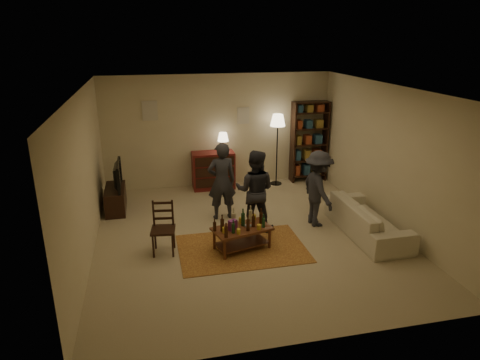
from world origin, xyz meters
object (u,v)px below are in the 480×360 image
object	(u,v)px
person_left	(222,181)
person_right	(255,190)
person_by_sofa	(318,189)
dresser	(214,169)
coffee_table	(241,229)
bookshelf	(309,141)
tv_stand	(115,193)
sofa	(367,219)
floor_lamp	(278,125)
dining_chair	(163,226)

from	to	relation	value
person_left	person_right	world-z (taller)	person_left
person_left	person_by_sofa	world-z (taller)	person_left
dresser	person_by_sofa	size ratio (longest dim) A/B	0.91
coffee_table	person_left	world-z (taller)	person_left
coffee_table	person_right	xyz separation A→B (m)	(0.43, 0.76, 0.41)
bookshelf	tv_stand	bearing A→B (deg)	-168.20
coffee_table	person_by_sofa	distance (m)	1.84
dresser	person_left	world-z (taller)	person_left
tv_stand	sofa	xyz separation A→B (m)	(4.64, -2.20, -0.08)
sofa	floor_lamp	bearing A→B (deg)	15.19
person_left	bookshelf	bearing A→B (deg)	-146.47
coffee_table	dresser	xyz separation A→B (m)	(0.04, 3.19, 0.10)
sofa	person_by_sofa	size ratio (longest dim) A/B	1.39
tv_stand	dresser	size ratio (longest dim) A/B	0.78
tv_stand	person_by_sofa	size ratio (longest dim) A/B	0.71
bookshelf	sofa	xyz separation A→B (m)	(-0.05, -3.18, -0.73)
bookshelf	sofa	size ratio (longest dim) A/B	0.97
coffee_table	tv_stand	xyz separation A→B (m)	(-2.21, 2.28, 0.01)
sofa	coffee_table	bearing A→B (deg)	91.90
tv_stand	floor_lamp	bearing A→B (deg)	12.56
tv_stand	dresser	bearing A→B (deg)	22.07
dining_chair	person_left	world-z (taller)	person_left
tv_stand	person_by_sofa	distance (m)	4.22
sofa	person_right	bearing A→B (deg)	71.21
floor_lamp	sofa	bearing A→B (deg)	-74.81
tv_stand	person_left	size ratio (longest dim) A/B	0.67
bookshelf	floor_lamp	bearing A→B (deg)	-171.54
dresser	floor_lamp	bearing A→B (deg)	-2.32
tv_stand	dresser	xyz separation A→B (m)	(2.25, 0.91, 0.09)
floor_lamp	person_left	xyz separation A→B (m)	(-1.69, -1.73, -0.71)
coffee_table	dining_chair	bearing A→B (deg)	170.81
dining_chair	bookshelf	bearing A→B (deg)	46.52
tv_stand	person_right	bearing A→B (deg)	-29.87
person_right	bookshelf	bearing A→B (deg)	-105.14
dresser	sofa	xyz separation A→B (m)	(2.39, -3.11, -0.17)
bookshelf	floor_lamp	xyz separation A→B (m)	(-0.87, -0.13, 0.46)
bookshelf	dining_chair	bearing A→B (deg)	-141.23
dresser	floor_lamp	size ratio (longest dim) A/B	0.77
bookshelf	sofa	world-z (taller)	bookshelf
person_left	floor_lamp	bearing A→B (deg)	-136.74
dresser	bookshelf	bearing A→B (deg)	1.57
dresser	floor_lamp	world-z (taller)	floor_lamp
coffee_table	sofa	distance (m)	2.43
dresser	person_right	bearing A→B (deg)	-80.80
person_right	person_by_sofa	xyz separation A→B (m)	(1.24, -0.08, -0.03)
bookshelf	floor_lamp	world-z (taller)	bookshelf
bookshelf	person_left	size ratio (longest dim) A/B	1.28
coffee_table	bookshelf	xyz separation A→B (m)	(2.48, 3.26, 0.66)
coffee_table	person_by_sofa	size ratio (longest dim) A/B	0.73
tv_stand	person_right	distance (m)	3.08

